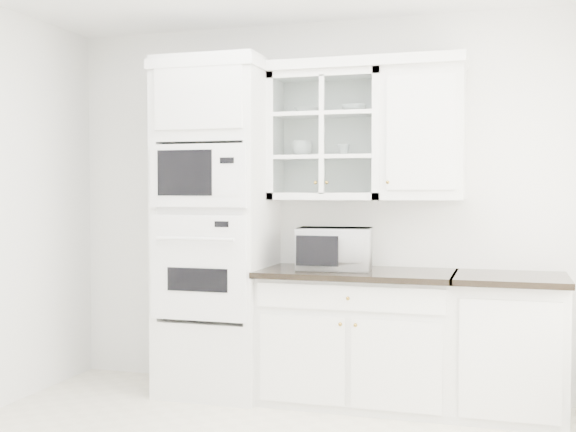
% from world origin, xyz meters
% --- Properties ---
extents(room_shell, '(4.00, 3.50, 2.70)m').
position_xyz_m(room_shell, '(0.00, 0.43, 1.78)').
color(room_shell, white).
rests_on(room_shell, ground).
extents(oven_column, '(0.76, 0.68, 2.40)m').
position_xyz_m(oven_column, '(-0.75, 1.42, 1.20)').
color(oven_column, white).
rests_on(oven_column, ground).
extents(base_cabinet_run, '(1.32, 0.67, 0.92)m').
position_xyz_m(base_cabinet_run, '(0.28, 1.45, 0.46)').
color(base_cabinet_run, white).
rests_on(base_cabinet_run, ground).
extents(extra_base_cabinet, '(0.72, 0.67, 0.92)m').
position_xyz_m(extra_base_cabinet, '(1.28, 1.45, 0.46)').
color(extra_base_cabinet, white).
rests_on(extra_base_cabinet, ground).
extents(upper_cabinet_glass, '(0.80, 0.33, 0.90)m').
position_xyz_m(upper_cabinet_glass, '(0.03, 1.58, 1.85)').
color(upper_cabinet_glass, white).
rests_on(upper_cabinet_glass, room_shell).
extents(upper_cabinet_solid, '(0.55, 0.33, 0.90)m').
position_xyz_m(upper_cabinet_solid, '(0.71, 1.58, 1.85)').
color(upper_cabinet_solid, white).
rests_on(upper_cabinet_solid, room_shell).
extents(crown_molding, '(2.14, 0.38, 0.07)m').
position_xyz_m(crown_molding, '(-0.07, 1.56, 2.33)').
color(crown_molding, white).
rests_on(crown_molding, room_shell).
extents(countertop_microwave, '(0.54, 0.47, 0.29)m').
position_xyz_m(countertop_microwave, '(0.12, 1.44, 1.06)').
color(countertop_microwave, white).
rests_on(countertop_microwave, base_cabinet_run).
extents(bowl_a, '(0.24, 0.24, 0.05)m').
position_xyz_m(bowl_a, '(-0.12, 1.60, 2.03)').
color(bowl_a, white).
rests_on(bowl_a, upper_cabinet_glass).
extents(bowl_b, '(0.19, 0.19, 0.05)m').
position_xyz_m(bowl_b, '(0.23, 1.57, 2.04)').
color(bowl_b, white).
rests_on(bowl_b, upper_cabinet_glass).
extents(cup_a, '(0.14, 0.14, 0.11)m').
position_xyz_m(cup_a, '(-0.15, 1.58, 1.77)').
color(cup_a, white).
rests_on(cup_a, upper_cabinet_glass).
extents(cup_b, '(0.11, 0.11, 0.08)m').
position_xyz_m(cup_b, '(0.15, 1.57, 1.75)').
color(cup_b, white).
rests_on(cup_b, upper_cabinet_glass).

